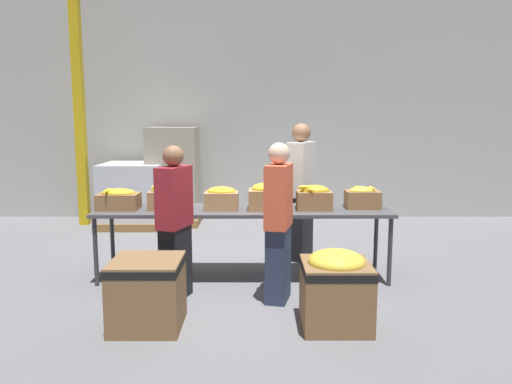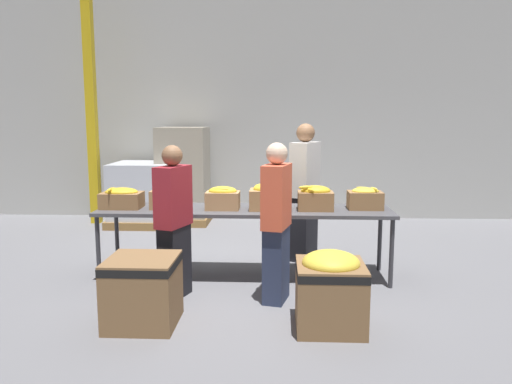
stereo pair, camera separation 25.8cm
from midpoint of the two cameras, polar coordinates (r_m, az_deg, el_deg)
name	(u,v)px [view 1 (the left image)]	position (r m, az deg, el deg)	size (l,w,h in m)	color
ground_plane	(245,276)	(5.96, -2.53, -9.62)	(30.00, 30.00, 0.00)	slate
wall_back	(249,110)	(9.27, -1.56, 9.41)	(16.00, 0.08, 4.00)	#B7B7B2
sorting_table	(245,213)	(5.77, -2.58, -2.40)	(3.37, 0.77, 0.81)	#4C4C51
banana_box_0	(120,199)	(5.95, -16.50, -0.76)	(0.46, 0.36, 0.25)	olive
banana_box_1	(169,197)	(5.82, -11.22, -0.62)	(0.41, 0.29, 0.28)	#A37A4C
banana_box_2	(223,198)	(5.70, -5.11, -0.70)	(0.38, 0.28, 0.27)	tan
banana_box_3	(270,196)	(5.69, 0.36, -0.47)	(0.47, 0.33, 0.31)	#A37A4C
banana_box_4	(315,197)	(5.71, 5.50, -0.61)	(0.40, 0.32, 0.29)	olive
banana_box_5	(364,197)	(5.88, 11.02, -0.61)	(0.39, 0.28, 0.26)	olive
volunteer_0	(302,193)	(6.51, 4.14, -0.07)	(0.42, 0.53, 1.78)	black
volunteer_1	(176,223)	(5.17, -10.53, -3.57)	(0.34, 0.47, 1.58)	black
volunteer_2	(280,224)	(5.01, 1.27, -3.63)	(0.31, 0.47, 1.61)	#2D3856
donation_bin_0	(149,290)	(4.64, -13.76, -10.86)	(0.61, 0.61, 0.62)	olive
donation_bin_1	(337,286)	(4.53, 7.63, -10.66)	(0.60, 0.60, 0.70)	olive
support_pillar	(81,109)	(9.12, -20.16, 8.91)	(0.16, 0.16, 4.00)	gold
pallet_stack_0	(136,195)	(8.89, -14.39, -0.33)	(1.14, 1.14, 1.08)	olive
pallet_stack_1	(175,176)	(8.86, -10.05, 1.76)	(0.91, 0.91, 1.69)	olive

